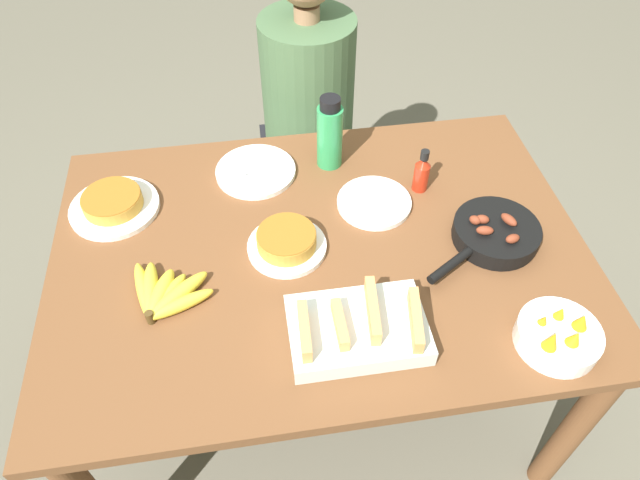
{
  "coord_description": "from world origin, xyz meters",
  "views": [
    {
      "loc": [
        -0.15,
        -0.99,
        1.88
      ],
      "look_at": [
        0.0,
        0.0,
        0.77
      ],
      "focal_mm": 32.0,
      "sensor_mm": 36.0,
      "label": 1
    }
  ],
  "objects_px": {
    "fruit_bowl_mango": "(558,336)",
    "melon_tray": "(358,328)",
    "skillet": "(494,233)",
    "frittata_plate_side": "(287,242)",
    "water_bottle": "(330,134)",
    "person_figure": "(309,139)",
    "empty_plate_near_front": "(256,171)",
    "banana_bunch": "(163,295)",
    "empty_plate_far_left": "(374,202)",
    "hot_sauce_bottle": "(422,173)",
    "frittata_plate_center": "(113,204)"
  },
  "relations": [
    {
      "from": "frittata_plate_center",
      "to": "frittata_plate_side",
      "type": "bearing_deg",
      "value": -25.42
    },
    {
      "from": "melon_tray",
      "to": "banana_bunch",
      "type": "bearing_deg",
      "value": 158.71
    },
    {
      "from": "melon_tray",
      "to": "frittata_plate_side",
      "type": "bearing_deg",
      "value": 114.05
    },
    {
      "from": "empty_plate_far_left",
      "to": "water_bottle",
      "type": "bearing_deg",
      "value": 115.55
    },
    {
      "from": "fruit_bowl_mango",
      "to": "person_figure",
      "type": "relative_size",
      "value": 0.16
    },
    {
      "from": "banana_bunch",
      "to": "water_bottle",
      "type": "relative_size",
      "value": 0.92
    },
    {
      "from": "melon_tray",
      "to": "empty_plate_far_left",
      "type": "distance_m",
      "value": 0.45
    },
    {
      "from": "banana_bunch",
      "to": "water_bottle",
      "type": "bearing_deg",
      "value": 42.79
    },
    {
      "from": "hot_sauce_bottle",
      "to": "person_figure",
      "type": "distance_m",
      "value": 0.7
    },
    {
      "from": "hot_sauce_bottle",
      "to": "person_figure",
      "type": "xyz_separation_m",
      "value": [
        -0.25,
        0.58,
        -0.29
      ]
    },
    {
      "from": "melon_tray",
      "to": "frittata_plate_side",
      "type": "height_order",
      "value": "melon_tray"
    },
    {
      "from": "frittata_plate_center",
      "to": "empty_plate_far_left",
      "type": "bearing_deg",
      "value": -7.16
    },
    {
      "from": "person_figure",
      "to": "frittata_plate_center",
      "type": "bearing_deg",
      "value": -139.5
    },
    {
      "from": "frittata_plate_side",
      "to": "water_bottle",
      "type": "bearing_deg",
      "value": 62.98
    },
    {
      "from": "banana_bunch",
      "to": "frittata_plate_center",
      "type": "xyz_separation_m",
      "value": [
        -0.15,
        0.34,
        0.0
      ]
    },
    {
      "from": "banana_bunch",
      "to": "empty_plate_far_left",
      "type": "relative_size",
      "value": 1.01
    },
    {
      "from": "empty_plate_near_front",
      "to": "water_bottle",
      "type": "xyz_separation_m",
      "value": [
        0.23,
        0.01,
        0.1
      ]
    },
    {
      "from": "empty_plate_far_left",
      "to": "hot_sauce_bottle",
      "type": "height_order",
      "value": "hot_sauce_bottle"
    },
    {
      "from": "melon_tray",
      "to": "person_figure",
      "type": "distance_m",
      "value": 1.09
    },
    {
      "from": "melon_tray",
      "to": "hot_sauce_bottle",
      "type": "height_order",
      "value": "hot_sauce_bottle"
    },
    {
      "from": "empty_plate_near_front",
      "to": "banana_bunch",
      "type": "bearing_deg",
      "value": -120.76
    },
    {
      "from": "banana_bunch",
      "to": "person_figure",
      "type": "distance_m",
      "value": 1.03
    },
    {
      "from": "skillet",
      "to": "hot_sauce_bottle",
      "type": "xyz_separation_m",
      "value": [
        -0.14,
        0.23,
        0.03
      ]
    },
    {
      "from": "empty_plate_far_left",
      "to": "empty_plate_near_front",
      "type": "bearing_deg",
      "value": 150.02
    },
    {
      "from": "banana_bunch",
      "to": "melon_tray",
      "type": "height_order",
      "value": "melon_tray"
    },
    {
      "from": "frittata_plate_side",
      "to": "person_figure",
      "type": "bearing_deg",
      "value": 77.9
    },
    {
      "from": "frittata_plate_side",
      "to": "empty_plate_far_left",
      "type": "relative_size",
      "value": 0.99
    },
    {
      "from": "hot_sauce_bottle",
      "to": "frittata_plate_center",
      "type": "bearing_deg",
      "value": 177.06
    },
    {
      "from": "hot_sauce_bottle",
      "to": "skillet",
      "type": "bearing_deg",
      "value": -58.95
    },
    {
      "from": "frittata_plate_center",
      "to": "empty_plate_far_left",
      "type": "height_order",
      "value": "frittata_plate_center"
    },
    {
      "from": "empty_plate_far_left",
      "to": "person_figure",
      "type": "height_order",
      "value": "person_figure"
    },
    {
      "from": "empty_plate_near_front",
      "to": "water_bottle",
      "type": "distance_m",
      "value": 0.25
    },
    {
      "from": "fruit_bowl_mango",
      "to": "hot_sauce_bottle",
      "type": "relative_size",
      "value": 1.38
    },
    {
      "from": "empty_plate_far_left",
      "to": "hot_sauce_bottle",
      "type": "distance_m",
      "value": 0.16
    },
    {
      "from": "banana_bunch",
      "to": "frittata_plate_side",
      "type": "height_order",
      "value": "frittata_plate_side"
    },
    {
      "from": "banana_bunch",
      "to": "fruit_bowl_mango",
      "type": "distance_m",
      "value": 0.94
    },
    {
      "from": "skillet",
      "to": "frittata_plate_side",
      "type": "height_order",
      "value": "skillet"
    },
    {
      "from": "melon_tray",
      "to": "skillet",
      "type": "xyz_separation_m",
      "value": [
        0.42,
        0.24,
        -0.0
      ]
    },
    {
      "from": "fruit_bowl_mango",
      "to": "melon_tray",
      "type": "bearing_deg",
      "value": 168.75
    },
    {
      "from": "frittata_plate_side",
      "to": "water_bottle",
      "type": "distance_m",
      "value": 0.38
    },
    {
      "from": "empty_plate_near_front",
      "to": "person_figure",
      "type": "bearing_deg",
      "value": 63.4
    },
    {
      "from": "water_bottle",
      "to": "empty_plate_near_front",
      "type": "bearing_deg",
      "value": -176.3
    },
    {
      "from": "banana_bunch",
      "to": "hot_sauce_bottle",
      "type": "height_order",
      "value": "hot_sauce_bottle"
    },
    {
      "from": "skillet",
      "to": "empty_plate_near_front",
      "type": "distance_m",
      "value": 0.71
    },
    {
      "from": "melon_tray",
      "to": "water_bottle",
      "type": "bearing_deg",
      "value": 86.61
    },
    {
      "from": "banana_bunch",
      "to": "fruit_bowl_mango",
      "type": "relative_size",
      "value": 1.11
    },
    {
      "from": "melon_tray",
      "to": "hot_sauce_bottle",
      "type": "bearing_deg",
      "value": 59.31
    },
    {
      "from": "water_bottle",
      "to": "person_figure",
      "type": "height_order",
      "value": "person_figure"
    },
    {
      "from": "fruit_bowl_mango",
      "to": "person_figure",
      "type": "height_order",
      "value": "person_figure"
    },
    {
      "from": "banana_bunch",
      "to": "frittata_plate_side",
      "type": "xyz_separation_m",
      "value": [
        0.32,
        0.12,
        0.01
      ]
    }
  ]
}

